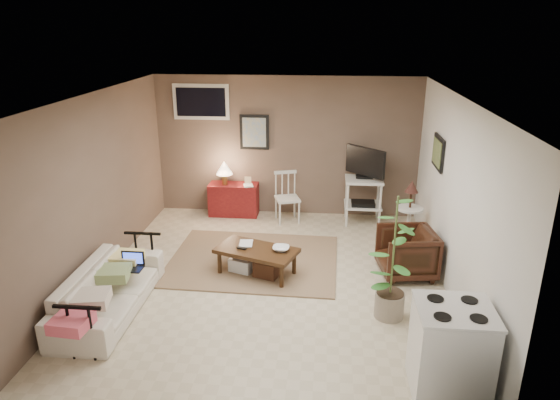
# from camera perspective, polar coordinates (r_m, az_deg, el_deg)

# --- Properties ---
(floor) EXTENTS (5.00, 5.00, 0.00)m
(floor) POSITION_cam_1_polar(r_m,az_deg,el_deg) (6.70, -1.06, -9.04)
(floor) COLOR #C1B293
(floor) RESTS_ON ground
(art_back) EXTENTS (0.50, 0.03, 0.60)m
(art_back) POSITION_cam_1_polar(r_m,az_deg,el_deg) (8.59, -2.94, 7.75)
(art_back) COLOR black
(art_right) EXTENTS (0.03, 0.60, 0.45)m
(art_right) POSITION_cam_1_polar(r_m,az_deg,el_deg) (7.26, 17.64, 5.21)
(art_right) COLOR black
(window) EXTENTS (0.96, 0.03, 0.60)m
(window) POSITION_cam_1_polar(r_m,az_deg,el_deg) (8.68, -9.01, 11.01)
(window) COLOR silver
(rug) EXTENTS (2.40, 1.94, 0.02)m
(rug) POSITION_cam_1_polar(r_m,az_deg,el_deg) (7.19, -3.05, -6.86)
(rug) COLOR #86664E
(rug) RESTS_ON floor
(coffee_table) EXTENTS (1.18, 0.87, 0.40)m
(coffee_table) POSITION_cam_1_polar(r_m,az_deg,el_deg) (6.73, -2.73, -6.79)
(coffee_table) COLOR #3A240F
(coffee_table) RESTS_ON floor
(sofa) EXTENTS (0.54, 1.85, 0.72)m
(sofa) POSITION_cam_1_polar(r_m,az_deg,el_deg) (6.20, -19.08, -8.97)
(sofa) COLOR silver
(sofa) RESTS_ON floor
(sofa_pillows) EXTENTS (0.35, 1.76, 0.12)m
(sofa_pillows) POSITION_cam_1_polar(r_m,az_deg,el_deg) (5.97, -19.59, -9.26)
(sofa_pillows) COLOR beige
(sofa_pillows) RESTS_ON sofa
(sofa_end_rails) EXTENTS (0.50, 1.85, 0.62)m
(sofa_end_rails) POSITION_cam_1_polar(r_m,az_deg,el_deg) (6.18, -18.12, -9.48)
(sofa_end_rails) COLOR black
(sofa_end_rails) RESTS_ON floor
(laptop) EXTENTS (0.28, 0.21, 0.19)m
(laptop) POSITION_cam_1_polar(r_m,az_deg,el_deg) (6.34, -16.57, -6.94)
(laptop) COLOR black
(laptop) RESTS_ON sofa
(red_console) EXTENTS (0.85, 0.38, 0.98)m
(red_console) POSITION_cam_1_polar(r_m,az_deg,el_deg) (8.78, -5.40, 0.41)
(red_console) COLOR maroon
(red_console) RESTS_ON floor
(spindle_chair) EXTENTS (0.48, 0.48, 0.85)m
(spindle_chair) POSITION_cam_1_polar(r_m,az_deg,el_deg) (8.45, 0.83, 0.15)
(spindle_chair) COLOR silver
(spindle_chair) RESTS_ON floor
(tv_stand) EXTENTS (0.61, 0.58, 1.30)m
(tv_stand) POSITION_cam_1_polar(r_m,az_deg,el_deg) (8.39, 9.56, 1.83)
(tv_stand) COLOR silver
(tv_stand) RESTS_ON floor
(side_table) EXTENTS (0.39, 0.39, 1.05)m
(side_table) POSITION_cam_1_polar(r_m,az_deg,el_deg) (7.61, 14.64, -0.72)
(side_table) COLOR silver
(side_table) RESTS_ON floor
(armchair) EXTENTS (0.74, 0.78, 0.71)m
(armchair) POSITION_cam_1_polar(r_m,az_deg,el_deg) (6.87, 14.28, -5.61)
(armchair) COLOR black
(armchair) RESTS_ON floor
(potted_plant) EXTENTS (0.37, 0.37, 1.50)m
(potted_plant) POSITION_cam_1_polar(r_m,az_deg,el_deg) (5.70, 12.85, -6.03)
(potted_plant) COLOR gray
(potted_plant) RESTS_ON floor
(stove) EXTENTS (0.67, 0.62, 0.88)m
(stove) POSITION_cam_1_polar(r_m,az_deg,el_deg) (4.93, 18.92, -15.93)
(stove) COLOR silver
(stove) RESTS_ON floor
(bowl) EXTENTS (0.22, 0.06, 0.22)m
(bowl) POSITION_cam_1_polar(r_m,az_deg,el_deg) (6.56, 0.11, -4.91)
(bowl) COLOR #3A240F
(bowl) RESTS_ON coffee_table
(book_table) EXTENTS (0.18, 0.03, 0.24)m
(book_table) POSITION_cam_1_polar(r_m,az_deg,el_deg) (6.76, -4.69, -4.11)
(book_table) COLOR #3A240F
(book_table) RESTS_ON coffee_table
(book_console) EXTENTS (0.15, 0.06, 0.21)m
(book_console) POSITION_cam_1_polar(r_m,az_deg,el_deg) (8.54, -4.15, 2.23)
(book_console) COLOR #3A240F
(book_console) RESTS_ON red_console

